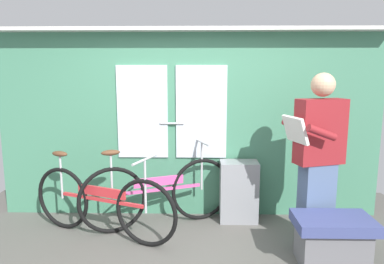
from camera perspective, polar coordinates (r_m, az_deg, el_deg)
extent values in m
cube|color=#427F60|center=(4.29, -0.52, 0.93)|extent=(4.58, 0.08, 2.20)
cube|color=silver|center=(4.27, -7.96, 3.18)|extent=(0.60, 0.02, 1.10)
cube|color=silver|center=(4.21, 1.50, 3.19)|extent=(0.60, 0.02, 1.10)
cylinder|color=#B2B2B7|center=(4.22, -3.26, 1.39)|extent=(0.28, 0.02, 0.02)
cube|color=silver|center=(4.16, -0.59, 16.15)|extent=(4.58, 0.28, 0.04)
torus|color=black|center=(3.68, -7.41, -12.76)|extent=(0.67, 0.30, 0.71)
torus|color=black|center=(4.30, -20.05, -9.95)|extent=(0.67, 0.30, 0.71)
cube|color=red|center=(3.94, -14.29, -10.50)|extent=(0.96, 0.41, 0.03)
cube|color=red|center=(3.92, -14.34, -9.28)|extent=(0.56, 0.25, 0.10)
cylinder|color=#B7B7BC|center=(4.22, -20.25, -6.68)|extent=(0.02, 0.02, 0.51)
ellipsoid|color=brown|center=(4.16, -20.46, -3.30)|extent=(0.22, 0.16, 0.06)
cylinder|color=#B7B7BC|center=(3.59, -7.50, -8.69)|extent=(0.02, 0.02, 0.55)
cylinder|color=#B7B7BC|center=(3.51, -7.60, -4.42)|extent=(0.19, 0.42, 0.02)
torus|color=black|center=(4.27, 1.55, -9.19)|extent=(0.71, 0.32, 0.75)
torus|color=black|center=(4.02, -12.65, -10.66)|extent=(0.71, 0.32, 0.75)
cube|color=#D14C93|center=(4.09, -5.33, -9.18)|extent=(0.93, 0.40, 0.03)
cube|color=#D14C93|center=(4.06, -5.35, -7.87)|extent=(0.54, 0.24, 0.10)
cylinder|color=#B7B7BC|center=(3.93, -12.79, -7.03)|extent=(0.02, 0.02, 0.53)
ellipsoid|color=brown|center=(3.86, -12.94, -3.25)|extent=(0.22, 0.16, 0.06)
cylinder|color=#B7B7BC|center=(4.18, 1.57, -5.48)|extent=(0.02, 0.02, 0.57)
cylinder|color=#B7B7BC|center=(4.12, 1.59, -1.64)|extent=(0.19, 0.42, 0.02)
cube|color=slate|center=(3.88, 19.25, -10.87)|extent=(0.37, 0.27, 0.85)
cube|color=maroon|center=(3.69, 19.89, 0.06)|extent=(0.52, 0.33, 0.64)
sphere|color=tan|center=(3.65, 20.30, 7.13)|extent=(0.23, 0.23, 0.23)
cube|color=silver|center=(3.53, 16.22, 0.37)|extent=(0.20, 0.36, 0.26)
cylinder|color=maroon|center=(3.43, 20.10, -0.10)|extent=(0.31, 0.16, 0.17)
cylinder|color=maroon|center=(3.79, 16.31, 0.97)|extent=(0.31, 0.16, 0.17)
cube|color=gray|center=(4.28, 7.49, -9.42)|extent=(0.44, 0.28, 0.72)
cube|color=#3D477F|center=(3.57, 21.77, -13.34)|extent=(0.70, 0.44, 0.10)
cube|color=slate|center=(3.66, 21.54, -16.60)|extent=(0.60, 0.36, 0.35)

